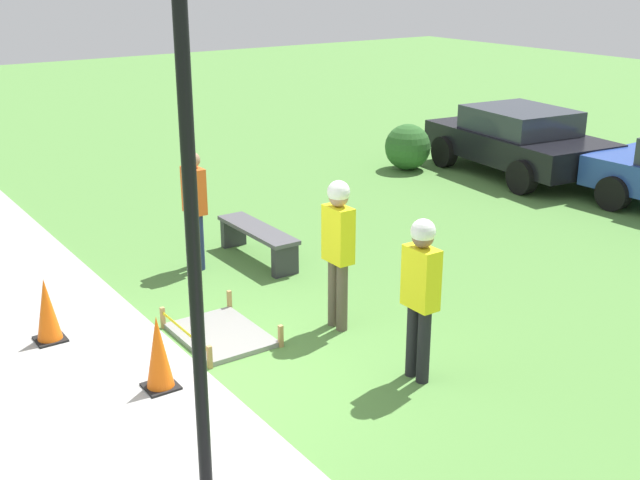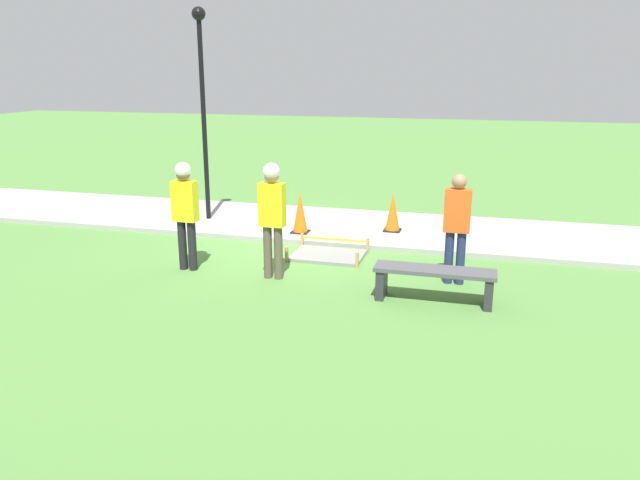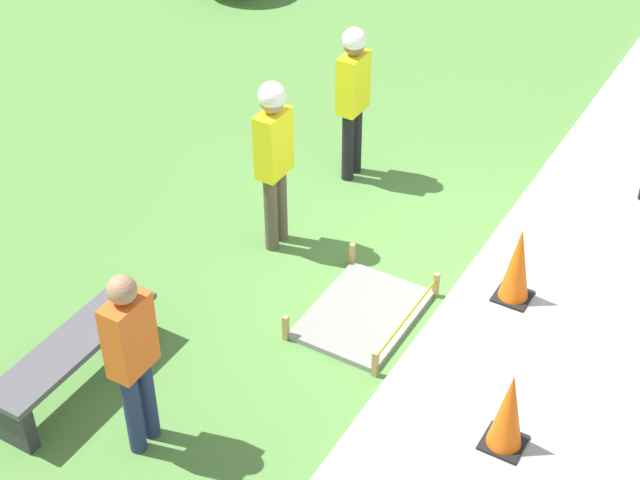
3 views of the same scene
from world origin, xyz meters
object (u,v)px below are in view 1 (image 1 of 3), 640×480
(traffic_cone_far_patch, at_px, (158,353))
(parked_car_black, at_px, (519,140))
(traffic_cone_near_patch, at_px, (47,310))
(worker_supervisor, at_px, (421,285))
(lamppost_near, at_px, (190,183))
(worker_assistant, at_px, (338,240))
(bystander_in_orange_shirt, at_px, (195,203))
(park_bench, at_px, (258,237))

(traffic_cone_far_patch, bearing_deg, parked_car_black, 113.13)
(traffic_cone_near_patch, height_order, worker_supervisor, worker_supervisor)
(traffic_cone_near_patch, xyz_separation_m, lamppost_near, (4.06, 0.00, 2.44))
(worker_supervisor, relative_size, worker_assistant, 0.97)
(worker_supervisor, xyz_separation_m, parked_car_black, (-5.53, 7.60, -0.36))
(bystander_in_orange_shirt, bearing_deg, parked_car_black, 98.06)
(traffic_cone_far_patch, distance_m, worker_assistant, 2.60)
(park_bench, distance_m, parked_car_black, 7.32)
(traffic_cone_far_patch, height_order, bystander_in_orange_shirt, bystander_in_orange_shirt)
(traffic_cone_near_patch, height_order, lamppost_near, lamppost_near)
(traffic_cone_far_patch, bearing_deg, traffic_cone_near_patch, -160.74)
(park_bench, relative_size, parked_car_black, 0.41)
(worker_assistant, bearing_deg, lamppost_near, -50.06)
(traffic_cone_near_patch, xyz_separation_m, parked_car_black, (-2.53, 10.68, 0.26))
(bystander_in_orange_shirt, relative_size, parked_car_black, 0.42)
(traffic_cone_near_patch, distance_m, bystander_in_orange_shirt, 2.99)
(park_bench, relative_size, bystander_in_orange_shirt, 1.00)
(lamppost_near, height_order, parked_car_black, lamppost_near)
(traffic_cone_near_patch, xyz_separation_m, park_bench, (-1.16, 3.50, -0.12))
(traffic_cone_near_patch, xyz_separation_m, worker_supervisor, (3.00, 3.08, 0.62))
(traffic_cone_near_patch, xyz_separation_m, worker_assistant, (1.45, 3.12, 0.66))
(traffic_cone_near_patch, xyz_separation_m, traffic_cone_far_patch, (1.77, 0.62, 0.02))
(worker_assistant, bearing_deg, park_bench, 171.56)
(worker_assistant, bearing_deg, worker_supervisor, -1.48)
(traffic_cone_near_patch, bearing_deg, worker_supervisor, 45.76)
(parked_car_black, bearing_deg, traffic_cone_near_patch, -70.59)
(worker_supervisor, bearing_deg, lamppost_near, -70.89)
(traffic_cone_far_patch, distance_m, parked_car_black, 10.95)
(traffic_cone_near_patch, distance_m, worker_assistant, 3.50)
(worker_supervisor, bearing_deg, park_bench, 174.12)
(bystander_in_orange_shirt, height_order, lamppost_near, lamppost_near)
(traffic_cone_far_patch, xyz_separation_m, worker_supervisor, (1.23, 2.46, 0.60))
(bystander_in_orange_shirt, xyz_separation_m, lamppost_near, (5.45, -2.59, 1.93))
(traffic_cone_near_patch, height_order, parked_car_black, parked_car_black)
(traffic_cone_far_patch, xyz_separation_m, park_bench, (-2.93, 2.89, -0.14))
(bystander_in_orange_shirt, bearing_deg, worker_supervisor, 6.22)
(bystander_in_orange_shirt, bearing_deg, traffic_cone_far_patch, -32.13)
(traffic_cone_far_patch, bearing_deg, worker_supervisor, 63.43)
(worker_supervisor, xyz_separation_m, lamppost_near, (1.06, -3.07, 1.82))
(lamppost_near, bearing_deg, park_bench, 146.17)
(traffic_cone_far_patch, bearing_deg, park_bench, 135.38)
(bystander_in_orange_shirt, distance_m, parked_car_black, 8.17)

